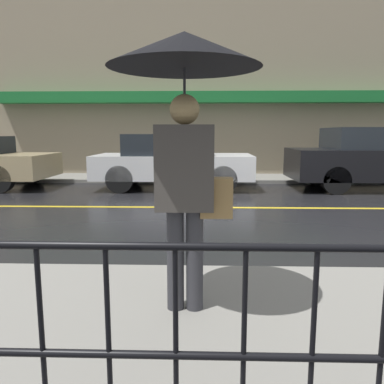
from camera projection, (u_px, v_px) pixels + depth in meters
ground_plane at (287, 208)px, 7.35m from camera, size 80.00×80.00×0.00m
sidewalk_far at (256, 178)px, 11.77m from camera, size 28.00×1.82×0.10m
lane_marking at (287, 208)px, 7.35m from camera, size 25.20×0.12×0.01m
building_storefront at (254, 73)px, 12.27m from camera, size 28.00×0.85×6.89m
pedestrian at (185, 89)px, 2.67m from camera, size 1.10×1.10×2.06m
car_white at (172, 161)px, 9.83m from camera, size 4.08×1.77×1.43m
car_black at (382, 158)px, 9.65m from camera, size 4.73×1.86×1.60m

